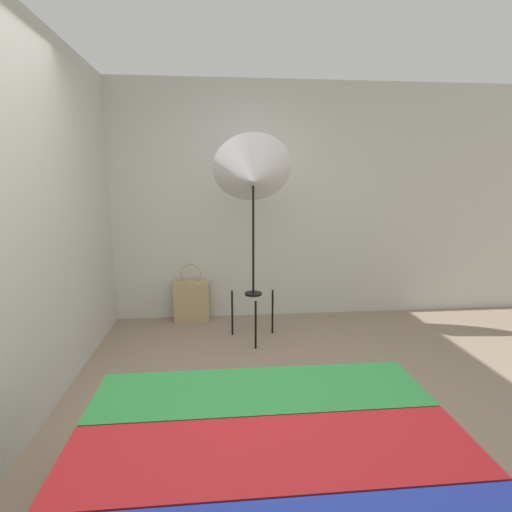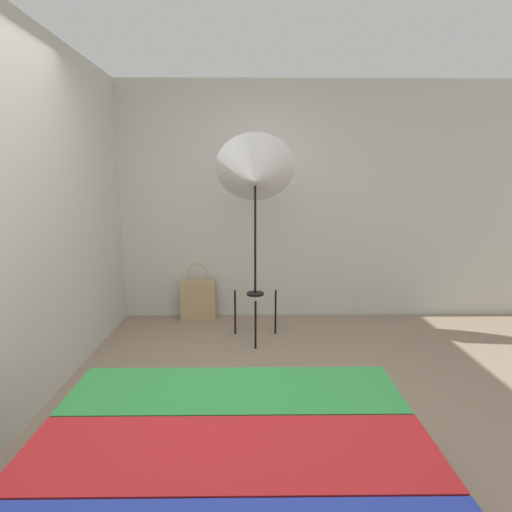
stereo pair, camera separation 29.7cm
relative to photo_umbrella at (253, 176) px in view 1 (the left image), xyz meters
name	(u,v)px [view 1 (the left image)]	position (x,y,z in m)	size (l,w,h in m)	color
ground_plane	(245,466)	(-0.20, -1.79, -1.58)	(14.00, 14.00, 0.00)	gray
wall_back	(229,203)	(-0.20, 0.73, -0.28)	(8.00, 0.05, 2.60)	beige
wall_side_left	(50,216)	(-1.51, -0.79, -0.28)	(0.05, 8.00, 2.60)	beige
photo_umbrella	(253,176)	(0.00, 0.00, 0.00)	(0.75, 0.60, 1.96)	black
tote_bag	(192,301)	(-0.64, 0.58, -1.35)	(0.39, 0.15, 0.64)	tan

